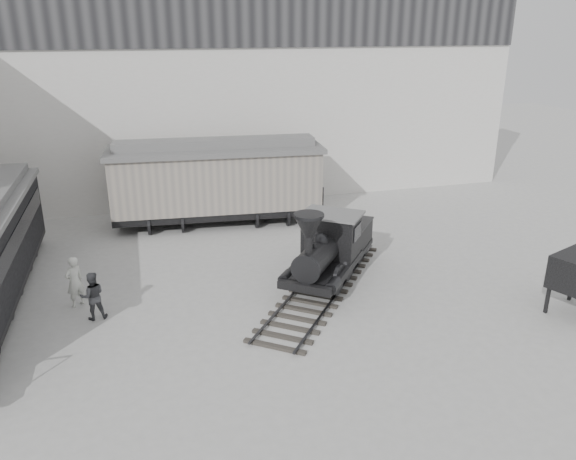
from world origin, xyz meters
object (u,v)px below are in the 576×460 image
object	(u,v)px
locomotive	(328,251)
visitor_b	(93,296)
visitor_a	(75,282)
boxcar	(217,180)

from	to	relation	value
locomotive	visitor_b	size ratio (longest dim) A/B	5.17
visitor_a	boxcar	bearing A→B (deg)	-165.68
boxcar	visitor_a	size ratio (longest dim) A/B	5.71
boxcar	visitor_a	xyz separation A→B (m)	(-6.10, -7.26, -1.25)
boxcar	visitor_a	distance (m)	9.56
visitor_a	visitor_b	size ratio (longest dim) A/B	1.10
locomotive	visitor_a	bearing A→B (deg)	-145.22
locomotive	boxcar	xyz separation A→B (m)	(-2.81, 7.80, 0.95)
boxcar	visitor_b	size ratio (longest dim) A/B	6.29
locomotive	boxcar	size ratio (longest dim) A/B	0.82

